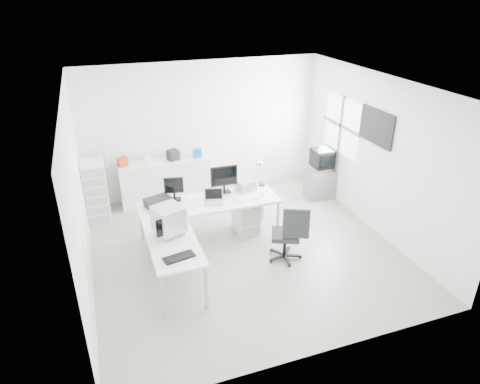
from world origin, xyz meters
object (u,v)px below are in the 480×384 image
object	(u,v)px
office_chair	(285,232)
lcd_monitor_small	(174,189)
laptop	(213,197)
crt_monitor	(169,220)
lcd_monitor_large	(224,180)
side_desk	(175,264)
laser_printer	(246,185)
crt_tv	(322,160)
tv_cabinet	(320,183)
filing_cabinet	(96,191)
main_desk	(210,220)
drawer_pedestal	(246,216)
inkjet_printer	(159,203)
sideboard	(165,181)

from	to	relation	value
office_chair	lcd_monitor_small	bearing A→B (deg)	164.93
laptop	crt_monitor	world-z (taller)	crt_monitor
lcd_monitor_large	side_desk	bearing A→B (deg)	-130.07
side_desk	crt_monitor	bearing A→B (deg)	90.00
laser_printer	crt_monitor	xyz separation A→B (m)	(-1.60, -1.07, 0.16)
laptop	laser_printer	bearing A→B (deg)	39.89
side_desk	crt_tv	distance (m)	4.06
tv_cabinet	filing_cabinet	distance (m)	4.54
main_desk	lcd_monitor_large	xyz separation A→B (m)	(0.35, 0.25, 0.63)
drawer_pedestal	filing_cabinet	size ratio (longest dim) A/B	0.50
side_desk	drawer_pedestal	world-z (taller)	side_desk
main_desk	laptop	size ratio (longest dim) A/B	6.39
inkjet_printer	laptop	world-z (taller)	laptop
laser_printer	office_chair	world-z (taller)	office_chair
lcd_monitor_small	lcd_monitor_large	bearing A→B (deg)	11.70
drawer_pedestal	laptop	bearing A→B (deg)	-167.01
lcd_monitor_small	crt_monitor	distance (m)	1.14
inkjet_printer	lcd_monitor_small	distance (m)	0.36
sideboard	filing_cabinet	bearing A→B (deg)	-166.70
sideboard	tv_cabinet	bearing A→B (deg)	-15.40
lcd_monitor_small	crt_monitor	world-z (taller)	crt_monitor
lcd_monitor_large	crt_monitor	bearing A→B (deg)	-135.92
crt_tv	filing_cabinet	bearing A→B (deg)	173.14
crt_monitor	laptop	bearing A→B (deg)	20.84
inkjet_printer	lcd_monitor_small	world-z (taller)	lcd_monitor_small
laser_printer	filing_cabinet	xyz separation A→B (m)	(-2.58, 1.18, -0.24)
lcd_monitor_large	crt_tv	xyz separation A→B (m)	(2.32, 0.61, -0.16)
side_desk	drawer_pedestal	distance (m)	1.93
lcd_monitor_large	filing_cabinet	world-z (taller)	lcd_monitor_large
main_desk	side_desk	size ratio (longest dim) A/B	1.71
inkjet_printer	lcd_monitor_large	distance (m)	1.22
main_desk	lcd_monitor_large	distance (m)	0.76
laser_printer	crt_tv	size ratio (longest dim) A/B	0.62
sideboard	crt_tv	bearing A→B (deg)	-15.40
drawer_pedestal	main_desk	bearing A→B (deg)	-175.91
laser_printer	crt_tv	distance (m)	2.03
drawer_pedestal	sideboard	bearing A→B (deg)	124.81
side_desk	office_chair	size ratio (longest dim) A/B	1.41
lcd_monitor_small	filing_cabinet	size ratio (longest dim) A/B	0.35
inkjet_printer	lcd_monitor_large	bearing A→B (deg)	-12.75
lcd_monitor_large	filing_cabinet	bearing A→B (deg)	153.70
lcd_monitor_small	tv_cabinet	distance (m)	3.34
main_desk	office_chair	distance (m)	1.41
laptop	filing_cabinet	bearing A→B (deg)	156.68
inkjet_printer	office_chair	xyz separation A→B (m)	(1.84, -1.09, -0.33)
lcd_monitor_small	crt_tv	world-z (taller)	lcd_monitor_small
crt_monitor	crt_tv	bearing A→B (deg)	6.94
lcd_monitor_large	sideboard	size ratio (longest dim) A/B	0.28
laptop	tv_cabinet	world-z (taller)	laptop
side_desk	drawer_pedestal	bearing A→B (deg)	36.57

